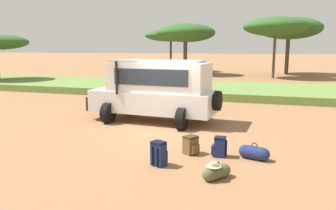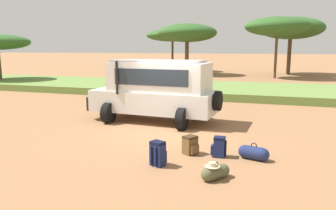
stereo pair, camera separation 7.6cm
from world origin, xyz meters
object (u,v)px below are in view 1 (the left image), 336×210
object	(u,v)px
backpack_cluster_center	(191,145)
duffel_bag_soft_canvas	(254,153)
acacia_tree_far_right	(289,28)
acacia_tree_right_mid	(276,27)
backpack_near_rear_wheel	(159,154)
acacia_tree_centre_back	(185,33)
duffel_bag_low_black_case	(216,172)
backpack_beside_front_wheel	(220,147)
acacia_tree_left_mid	(171,36)
safari_vehicle	(156,89)

from	to	relation	value
backpack_cluster_center	duffel_bag_soft_canvas	bearing A→B (deg)	2.73
acacia_tree_far_right	acacia_tree_right_mid	bearing A→B (deg)	-104.21
backpack_near_rear_wheel	acacia_tree_centre_back	world-z (taller)	acacia_tree_centre_back
duffel_bag_low_black_case	acacia_tree_right_mid	xyz separation A→B (m)	(1.14, 26.38, 4.73)
duffel_bag_low_black_case	duffel_bag_soft_canvas	world-z (taller)	duffel_bag_soft_canvas
duffel_bag_soft_canvas	acacia_tree_right_mid	xyz separation A→B (m)	(0.41, 24.76, 4.72)
backpack_beside_front_wheel	backpack_cluster_center	distance (m)	0.79
acacia_tree_right_mid	acacia_tree_far_right	xyz separation A→B (m)	(1.39, 5.51, 0.11)
backpack_near_rear_wheel	duffel_bag_low_black_case	world-z (taller)	backpack_near_rear_wheel
backpack_beside_front_wheel	acacia_tree_right_mid	distance (m)	25.28
backpack_beside_front_wheel	backpack_near_rear_wheel	xyz separation A→B (m)	(-1.33, -1.15, 0.04)
backpack_cluster_center	duffel_bag_soft_canvas	size ratio (longest dim) A/B	0.63
duffel_bag_soft_canvas	acacia_tree_left_mid	distance (m)	33.62
backpack_beside_front_wheel	backpack_cluster_center	world-z (taller)	backpack_beside_front_wheel
safari_vehicle	backpack_beside_front_wheel	xyz separation A→B (m)	(3.10, -3.57, -1.03)
acacia_tree_right_mid	acacia_tree_far_right	bearing A→B (deg)	75.79
acacia_tree_centre_back	acacia_tree_left_mid	bearing A→B (deg)	123.29
backpack_cluster_center	duffel_bag_low_black_case	xyz separation A→B (m)	(0.97, -1.54, -0.09)
duffel_bag_soft_canvas	acacia_tree_left_mid	xyz separation A→B (m)	(-11.96, 31.13, 4.24)
acacia_tree_centre_back	safari_vehicle	bearing A→B (deg)	-78.09
duffel_bag_low_black_case	duffel_bag_soft_canvas	size ratio (longest dim) A/B	0.83
backpack_beside_front_wheel	acacia_tree_far_right	size ratio (longest dim) A/B	0.08
duffel_bag_soft_canvas	acacia_tree_far_right	world-z (taller)	acacia_tree_far_right
backpack_near_rear_wheel	duffel_bag_soft_canvas	xyz separation A→B (m)	(2.24, 1.21, -0.13)
duffel_bag_low_black_case	acacia_tree_centre_back	bearing A→B (deg)	106.14
safari_vehicle	duffel_bag_soft_canvas	bearing A→B (deg)	-41.23
backpack_near_rear_wheel	acacia_tree_right_mid	bearing A→B (deg)	84.17
duffel_bag_low_black_case	acacia_tree_centre_back	distance (m)	29.45
safari_vehicle	backpack_near_rear_wheel	size ratio (longest dim) A/B	8.63
backpack_beside_front_wheel	duffel_bag_low_black_case	world-z (taller)	backpack_beside_front_wheel
backpack_beside_front_wheel	acacia_tree_far_right	bearing A→B (deg)	84.90
safari_vehicle	acacia_tree_centre_back	bearing A→B (deg)	101.91
backpack_cluster_center	backpack_near_rear_wheel	size ratio (longest dim) A/B	0.81
duffel_bag_low_black_case	backpack_cluster_center	bearing A→B (deg)	122.15
safari_vehicle	backpack_cluster_center	size ratio (longest dim) A/B	10.60
safari_vehicle	duffel_bag_low_black_case	xyz separation A→B (m)	(3.28, -5.13, -1.13)
backpack_cluster_center	acacia_tree_left_mid	xyz separation A→B (m)	(-10.26, 31.21, 4.17)
backpack_near_rear_wheel	duffel_bag_low_black_case	bearing A→B (deg)	-15.11
acacia_tree_centre_back	acacia_tree_right_mid	distance (m)	9.38
backpack_cluster_center	duffel_bag_low_black_case	size ratio (longest dim) A/B	0.76
acacia_tree_far_right	duffel_bag_soft_canvas	bearing A→B (deg)	-93.41
safari_vehicle	backpack_near_rear_wheel	world-z (taller)	safari_vehicle
backpack_beside_front_wheel	acacia_tree_left_mid	bearing A→B (deg)	109.51
safari_vehicle	duffel_bag_soft_canvas	distance (m)	5.45
acacia_tree_left_mid	acacia_tree_right_mid	distance (m)	13.92
safari_vehicle	acacia_tree_far_right	xyz separation A→B (m)	(5.81, 26.75, 3.70)
backpack_beside_front_wheel	acacia_tree_left_mid	world-z (taller)	acacia_tree_left_mid
acacia_tree_centre_back	acacia_tree_right_mid	size ratio (longest dim) A/B	1.06
backpack_near_rear_wheel	acacia_tree_right_mid	size ratio (longest dim) A/B	0.10
duffel_bag_soft_canvas	acacia_tree_right_mid	world-z (taller)	acacia_tree_right_mid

